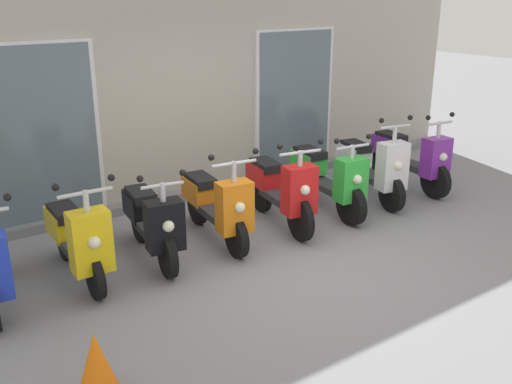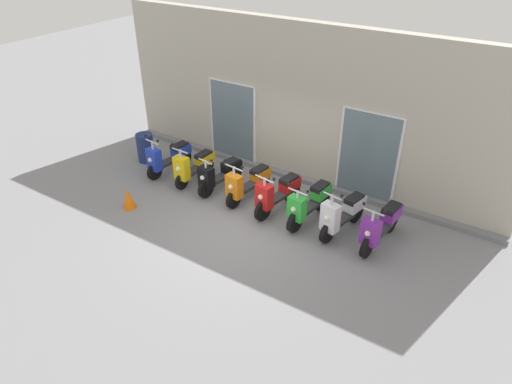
{
  "view_description": "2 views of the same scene",
  "coord_description": "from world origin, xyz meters",
  "px_view_note": "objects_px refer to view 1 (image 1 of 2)",
  "views": [
    {
      "loc": [
        -3.75,
        -4.61,
        2.87
      ],
      "look_at": [
        -0.08,
        0.62,
        0.62
      ],
      "focal_mm": 40.64,
      "sensor_mm": 36.0,
      "label": 1
    },
    {
      "loc": [
        4.99,
        -7.24,
        6.23
      ],
      "look_at": [
        0.13,
        0.37,
        0.66
      ],
      "focal_mm": 32.35,
      "sensor_mm": 36.0,
      "label": 2
    }
  ],
  "objects_px": {
    "scooter_purple": "(410,157)",
    "scooter_red": "(280,188)",
    "traffic_cone": "(97,364)",
    "scooter_black": "(152,220)",
    "scooter_white": "(372,167)",
    "scooter_green": "(327,178)",
    "scooter_yellow": "(77,237)",
    "scooter_orange": "(216,204)"
  },
  "relations": [
    {
      "from": "scooter_green",
      "to": "scooter_purple",
      "type": "xyz_separation_m",
      "value": [
        1.69,
        0.04,
        0.0
      ]
    },
    {
      "from": "scooter_red",
      "to": "traffic_cone",
      "type": "relative_size",
      "value": 3.1
    },
    {
      "from": "scooter_yellow",
      "to": "scooter_purple",
      "type": "bearing_deg",
      "value": 0.33
    },
    {
      "from": "scooter_yellow",
      "to": "scooter_orange",
      "type": "height_order",
      "value": "scooter_orange"
    },
    {
      "from": "scooter_black",
      "to": "scooter_purple",
      "type": "relative_size",
      "value": 0.92
    },
    {
      "from": "scooter_black",
      "to": "scooter_green",
      "type": "height_order",
      "value": "scooter_green"
    },
    {
      "from": "scooter_yellow",
      "to": "traffic_cone",
      "type": "height_order",
      "value": "scooter_yellow"
    },
    {
      "from": "scooter_orange",
      "to": "scooter_green",
      "type": "bearing_deg",
      "value": -1.59
    },
    {
      "from": "scooter_purple",
      "to": "scooter_red",
      "type": "bearing_deg",
      "value": -178.39
    },
    {
      "from": "scooter_yellow",
      "to": "scooter_black",
      "type": "xyz_separation_m",
      "value": [
        0.84,
        0.02,
        -0.02
      ]
    },
    {
      "from": "scooter_green",
      "to": "scooter_red",
      "type": "bearing_deg",
      "value": -177.53
    },
    {
      "from": "scooter_purple",
      "to": "traffic_cone",
      "type": "bearing_deg",
      "value": -161.27
    },
    {
      "from": "scooter_orange",
      "to": "traffic_cone",
      "type": "distance_m",
      "value": 2.92
    },
    {
      "from": "scooter_black",
      "to": "traffic_cone",
      "type": "xyz_separation_m",
      "value": [
        -1.35,
        -1.89,
        -0.19
      ]
    },
    {
      "from": "scooter_black",
      "to": "scooter_green",
      "type": "relative_size",
      "value": 0.93
    },
    {
      "from": "scooter_black",
      "to": "traffic_cone",
      "type": "bearing_deg",
      "value": -125.59
    },
    {
      "from": "scooter_black",
      "to": "scooter_white",
      "type": "height_order",
      "value": "scooter_white"
    },
    {
      "from": "scooter_red",
      "to": "traffic_cone",
      "type": "xyz_separation_m",
      "value": [
        -3.09,
        -1.83,
        -0.24
      ]
    },
    {
      "from": "scooter_yellow",
      "to": "scooter_white",
      "type": "xyz_separation_m",
      "value": [
        4.22,
        -0.03,
        0.02
      ]
    },
    {
      "from": "scooter_purple",
      "to": "traffic_cone",
      "type": "height_order",
      "value": "scooter_purple"
    },
    {
      "from": "scooter_yellow",
      "to": "scooter_green",
      "type": "distance_m",
      "value": 3.4
    },
    {
      "from": "scooter_orange",
      "to": "scooter_red",
      "type": "xyz_separation_m",
      "value": [
        0.9,
        -0.08,
        0.04
      ]
    },
    {
      "from": "scooter_purple",
      "to": "scooter_white",
      "type": "bearing_deg",
      "value": -176.29
    },
    {
      "from": "scooter_purple",
      "to": "traffic_cone",
      "type": "distance_m",
      "value": 5.91
    },
    {
      "from": "scooter_green",
      "to": "scooter_purple",
      "type": "relative_size",
      "value": 0.99
    },
    {
      "from": "scooter_black",
      "to": "scooter_red",
      "type": "bearing_deg",
      "value": -2.16
    },
    {
      "from": "scooter_green",
      "to": "scooter_orange",
      "type": "bearing_deg",
      "value": 178.41
    },
    {
      "from": "scooter_white",
      "to": "scooter_red",
      "type": "bearing_deg",
      "value": -179.5
    },
    {
      "from": "scooter_yellow",
      "to": "scooter_orange",
      "type": "distance_m",
      "value": 1.68
    },
    {
      "from": "scooter_green",
      "to": "scooter_white",
      "type": "distance_m",
      "value": 0.82
    },
    {
      "from": "scooter_black",
      "to": "scooter_red",
      "type": "xyz_separation_m",
      "value": [
        1.74,
        -0.07,
        0.05
      ]
    },
    {
      "from": "scooter_green",
      "to": "scooter_yellow",
      "type": "bearing_deg",
      "value": 179.9
    },
    {
      "from": "scooter_red",
      "to": "scooter_white",
      "type": "bearing_deg",
      "value": 0.5
    },
    {
      "from": "scooter_white",
      "to": "traffic_cone",
      "type": "distance_m",
      "value": 5.08
    },
    {
      "from": "scooter_orange",
      "to": "scooter_red",
      "type": "distance_m",
      "value": 0.9
    },
    {
      "from": "scooter_white",
      "to": "scooter_green",
      "type": "bearing_deg",
      "value": 178.52
    },
    {
      "from": "scooter_red",
      "to": "scooter_green",
      "type": "height_order",
      "value": "scooter_red"
    },
    {
      "from": "scooter_white",
      "to": "scooter_yellow",
      "type": "bearing_deg",
      "value": 179.63
    },
    {
      "from": "scooter_white",
      "to": "traffic_cone",
      "type": "bearing_deg",
      "value": -158.74
    },
    {
      "from": "scooter_black",
      "to": "traffic_cone",
      "type": "height_order",
      "value": "scooter_black"
    },
    {
      "from": "scooter_black",
      "to": "scooter_white",
      "type": "xyz_separation_m",
      "value": [
        3.38,
        -0.05,
        0.04
      ]
    },
    {
      "from": "scooter_yellow",
      "to": "scooter_red",
      "type": "relative_size",
      "value": 0.92
    }
  ]
}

